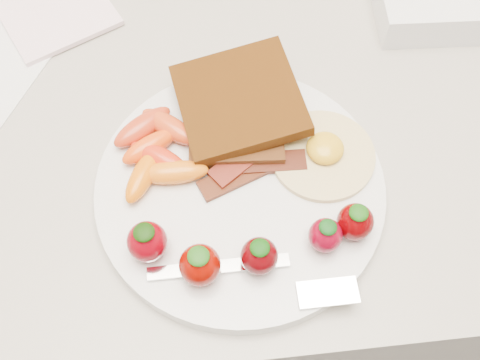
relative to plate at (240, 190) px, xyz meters
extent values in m
cube|color=gray|center=(-0.01, 0.14, -0.46)|extent=(2.00, 0.60, 0.90)
cylinder|color=silver|center=(0.00, 0.00, 0.00)|extent=(0.27, 0.27, 0.02)
cube|color=black|center=(0.00, 0.06, 0.02)|extent=(0.10, 0.10, 0.01)
cube|color=black|center=(0.01, 0.08, 0.03)|extent=(0.13, 0.13, 0.03)
cylinder|color=beige|center=(0.08, 0.02, 0.01)|extent=(0.10, 0.10, 0.01)
ellipsoid|color=gold|center=(0.08, 0.03, 0.02)|extent=(0.04, 0.04, 0.02)
cube|color=black|center=(0.00, 0.01, 0.01)|extent=(0.09, 0.05, 0.00)
cube|color=black|center=(0.02, 0.02, 0.01)|extent=(0.09, 0.03, 0.00)
cube|color=#4F1707|center=(0.01, 0.03, 0.02)|extent=(0.08, 0.07, 0.00)
ellipsoid|color=#E3460D|center=(-0.08, 0.04, 0.02)|extent=(0.06, 0.05, 0.02)
ellipsoid|color=red|center=(-0.07, 0.03, 0.02)|extent=(0.06, 0.05, 0.02)
ellipsoid|color=#DE6506|center=(-0.09, 0.01, 0.02)|extent=(0.05, 0.06, 0.02)
ellipsoid|color=#C53E16|center=(-0.06, 0.07, 0.02)|extent=(0.06, 0.06, 0.02)
ellipsoid|color=#B83316|center=(-0.09, 0.07, 0.02)|extent=(0.07, 0.06, 0.02)
ellipsoid|color=orange|center=(-0.06, 0.01, 0.02)|extent=(0.07, 0.02, 0.02)
ellipsoid|color=#6F000A|center=(-0.09, -0.06, 0.03)|extent=(0.03, 0.03, 0.04)
ellipsoid|color=black|center=(-0.09, -0.06, 0.05)|extent=(0.02, 0.02, 0.01)
ellipsoid|color=#6F0600|center=(-0.04, -0.08, 0.03)|extent=(0.04, 0.04, 0.04)
ellipsoid|color=#1A4D0F|center=(-0.04, -0.08, 0.05)|extent=(0.02, 0.02, 0.01)
ellipsoid|color=#480205|center=(0.01, -0.08, 0.03)|extent=(0.03, 0.03, 0.04)
ellipsoid|color=#0C3C08|center=(0.01, -0.08, 0.05)|extent=(0.02, 0.02, 0.01)
ellipsoid|color=maroon|center=(0.07, -0.07, 0.03)|extent=(0.03, 0.03, 0.03)
ellipsoid|color=#0C3D0E|center=(0.07, -0.07, 0.04)|extent=(0.02, 0.02, 0.01)
ellipsoid|color=#520002|center=(0.09, -0.06, 0.03)|extent=(0.03, 0.03, 0.04)
ellipsoid|color=#14470B|center=(0.09, -0.06, 0.05)|extent=(0.02, 0.02, 0.01)
cube|color=white|center=(-0.03, -0.08, 0.01)|extent=(0.12, 0.01, 0.00)
cube|color=white|center=(0.06, -0.11, 0.01)|extent=(0.05, 0.02, 0.00)
camera|label=1|loc=(-0.03, -0.26, 0.50)|focal=45.00mm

